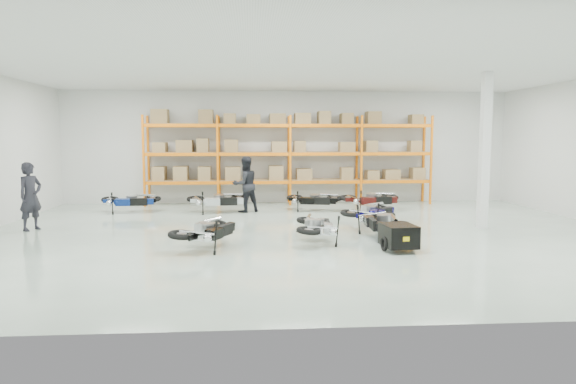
{
  "coord_description": "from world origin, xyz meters",
  "views": [
    {
      "loc": [
        -1.51,
        -13.85,
        2.65
      ],
      "look_at": [
        -0.47,
        0.6,
        1.1
      ],
      "focal_mm": 32.0,
      "sensor_mm": 36.0,
      "label": 1
    }
  ],
  "objects": [
    {
      "name": "moto_back_c",
      "position": [
        0.72,
        4.4,
        0.54
      ],
      "size": [
        1.93,
        1.31,
        1.14
      ],
      "primitive_type": null,
      "rotation": [
        0.0,
        -0.09,
        1.3
      ],
      "color": "black",
      "rests_on": "ground"
    },
    {
      "name": "moto_back_b",
      "position": [
        -2.7,
        4.23,
        0.57
      ],
      "size": [
        1.93,
        1.08,
        1.21
      ],
      "primitive_type": null,
      "rotation": [
        0.0,
        -0.09,
        1.66
      ],
      "color": "#B8BDC3",
      "rests_on": "ground"
    },
    {
      "name": "trailer",
      "position": [
        1.9,
        -2.3,
        0.36
      ],
      "size": [
        0.79,
        1.5,
        0.62
      ],
      "rotation": [
        0.0,
        0.0,
        0.1
      ],
      "color": "black",
      "rests_on": "ground"
    },
    {
      "name": "moto_back_d",
      "position": [
        2.76,
        4.13,
        0.57
      ],
      "size": [
        1.92,
        1.04,
        1.21
      ],
      "primitive_type": null,
      "rotation": [
        0.0,
        -0.09,
        1.63
      ],
      "color": "#3D0D0C",
      "rests_on": "ground"
    },
    {
      "name": "structural_column",
      "position": [
        5.2,
        0.5,
        2.25
      ],
      "size": [
        0.25,
        0.25,
        4.5
      ],
      "primitive_type": "cube",
      "color": "white",
      "rests_on": "ground"
    },
    {
      "name": "moto_blue_centre",
      "position": [
        2.04,
        1.03,
        0.56
      ],
      "size": [
        1.92,
        1.94,
        1.18
      ],
      "primitive_type": null,
      "rotation": [
        0.0,
        -0.09,
        2.37
      ],
      "color": "#0B0851",
      "rests_on": "ground"
    },
    {
      "name": "moto_back_a",
      "position": [
        -5.8,
        4.47,
        0.54
      ],
      "size": [
        1.81,
        0.93,
        1.15
      ],
      "primitive_type": null,
      "rotation": [
        0.0,
        -0.09,
        1.6
      ],
      "color": "navy",
      "rests_on": "ground"
    },
    {
      "name": "person_back",
      "position": [
        -1.73,
        4.28,
        0.99
      ],
      "size": [
        1.2,
        1.11,
        1.97
      ],
      "primitive_type": "imported",
      "rotation": [
        0.0,
        0.0,
        3.63
      ],
      "color": "black",
      "rests_on": "ground"
    },
    {
      "name": "room",
      "position": [
        0.0,
        0.0,
        2.25
      ],
      "size": [
        18.0,
        18.0,
        18.0
      ],
      "color": "silver",
      "rests_on": "ground"
    },
    {
      "name": "moto_silver_left",
      "position": [
        0.12,
        -1.22,
        0.54
      ],
      "size": [
        1.03,
        1.83,
        1.14
      ],
      "primitive_type": null,
      "rotation": [
        0.0,
        -0.09,
        3.05
      ],
      "color": "#A9ACAF",
      "rests_on": "ground"
    },
    {
      "name": "person_left",
      "position": [
        -7.8,
        1.14,
        0.97
      ],
      "size": [
        0.76,
        0.85,
        1.95
      ],
      "primitive_type": "imported",
      "rotation": [
        0.0,
        0.0,
        1.03
      ],
      "color": "#212129",
      "rests_on": "ground"
    },
    {
      "name": "pallet_rack",
      "position": [
        -0.0,
        6.45,
        2.26
      ],
      "size": [
        11.28,
        0.98,
        3.62
      ],
      "color": "orange",
      "rests_on": "ground"
    },
    {
      "name": "moto_black_far_left",
      "position": [
        -2.56,
        -1.74,
        0.56
      ],
      "size": [
        1.61,
        2.04,
        1.18
      ],
      "primitive_type": null,
      "rotation": [
        0.0,
        -0.09,
        2.69
      ],
      "color": "black",
      "rests_on": "ground"
    },
    {
      "name": "moto_touring_right",
      "position": [
        1.9,
        -0.7,
        0.57
      ],
      "size": [
        1.02,
        1.92,
        1.21
      ],
      "primitive_type": null,
      "rotation": [
        0.0,
        -0.09,
        -0.05
      ],
      "color": "black",
      "rests_on": "ground"
    }
  ]
}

